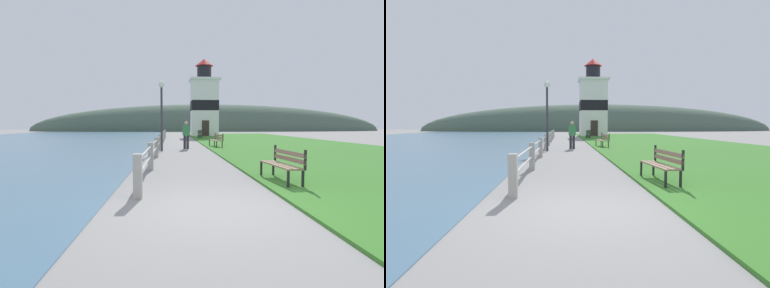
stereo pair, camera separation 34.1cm
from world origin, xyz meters
TOP-DOWN VIEW (x-y plane):
  - ground_plane at (0.00, 0.00)m, footprint 160.00×160.00m
  - grass_verge at (7.54, 16.48)m, footprint 12.00×49.45m
  - seawall_railing at (-1.44, 14.51)m, footprint 0.18×27.20m
  - park_bench_near at (2.20, 2.44)m, footprint 0.61×1.78m
  - park_bench_midway at (2.28, 14.54)m, footprint 0.71×1.87m
  - park_bench_far at (2.36, 26.35)m, footprint 0.68×1.90m
  - lighthouse at (3.48, 33.44)m, footprint 3.85×3.85m
  - person_strolling at (0.17, 13.36)m, footprint 0.44×0.28m
  - trash_bin at (2.44, 28.12)m, footprint 0.54×0.54m
  - lamp_post at (-1.29, 11.90)m, footprint 0.36×0.36m
  - distant_hillside at (8.00, 62.97)m, footprint 80.00×16.00m

SIDE VIEW (x-z plane):
  - ground_plane at x=0.00m, z-range 0.00..0.00m
  - distant_hillside at x=8.00m, z-range -6.00..6.00m
  - grass_verge at x=7.54m, z-range 0.00..0.06m
  - trash_bin at x=2.44m, z-range 0.00..0.84m
  - park_bench_near at x=2.20m, z-range 0.07..1.01m
  - seawall_railing at x=-1.44m, z-range 0.07..1.00m
  - park_bench_midway at x=2.28m, z-range 0.07..1.01m
  - park_bench_far at x=2.36m, z-range 0.07..1.01m
  - person_strolling at x=0.17m, z-range 0.07..1.79m
  - lamp_post at x=-1.29m, z-range 0.76..4.72m
  - lighthouse at x=3.48m, z-range -0.73..9.14m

